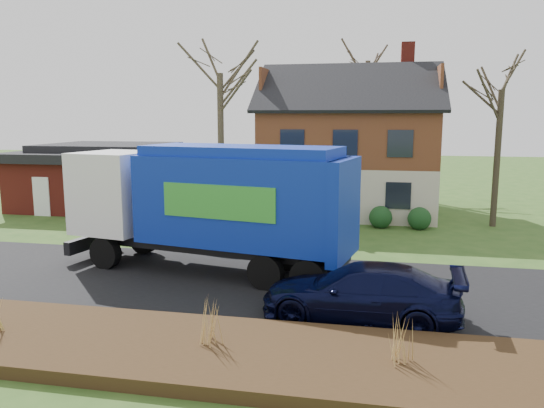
# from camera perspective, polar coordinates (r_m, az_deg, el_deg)

# --- Properties ---
(ground) EXTENTS (120.00, 120.00, 0.00)m
(ground) POSITION_cam_1_polar(r_m,az_deg,el_deg) (17.01, -1.42, -8.65)
(ground) COLOR #2B4D19
(ground) RESTS_ON ground
(road) EXTENTS (80.00, 7.00, 0.02)m
(road) POSITION_cam_1_polar(r_m,az_deg,el_deg) (17.01, -1.42, -8.62)
(road) COLOR black
(road) RESTS_ON ground
(mulch_verge) EXTENTS (80.00, 3.50, 0.30)m
(mulch_verge) POSITION_cam_1_polar(r_m,az_deg,el_deg) (12.19, -7.11, -15.49)
(mulch_verge) COLOR #2F200F
(mulch_verge) RESTS_ON ground
(main_house) EXTENTS (12.95, 8.95, 9.26)m
(main_house) POSITION_cam_1_polar(r_m,az_deg,el_deg) (29.78, 7.33, 6.92)
(main_house) COLOR beige
(main_house) RESTS_ON ground
(ranch_house) EXTENTS (9.80, 8.20, 3.70)m
(ranch_house) POSITION_cam_1_polar(r_m,az_deg,el_deg) (32.90, -17.05, 2.94)
(ranch_house) COLOR maroon
(ranch_house) RESTS_ON ground
(garbage_truck) EXTENTS (10.43, 4.57, 4.33)m
(garbage_truck) POSITION_cam_1_polar(r_m,az_deg,el_deg) (17.98, -6.38, 0.45)
(garbage_truck) COLOR black
(garbage_truck) RESTS_ON ground
(silver_sedan) EXTENTS (5.29, 2.72, 1.66)m
(silver_sedan) POSITION_cam_1_polar(r_m,az_deg,el_deg) (22.07, -4.99, -2.25)
(silver_sedan) COLOR #B4B6BC
(silver_sedan) RESTS_ON ground
(navy_wagon) EXTENTS (5.28, 2.45, 1.49)m
(navy_wagon) POSITION_cam_1_polar(r_m,az_deg,el_deg) (14.15, 9.50, -9.37)
(navy_wagon) COLOR black
(navy_wagon) RESTS_ON ground
(tree_front_west) EXTENTS (3.42, 3.42, 10.17)m
(tree_front_west) POSITION_cam_1_polar(r_m,az_deg,el_deg) (26.25, -5.67, 16.15)
(tree_front_west) COLOR #453B29
(tree_front_west) RESTS_ON ground
(tree_front_east) EXTENTS (3.35, 3.35, 9.31)m
(tree_front_east) POSITION_cam_1_polar(r_m,az_deg,el_deg) (27.55, 23.64, 13.41)
(tree_front_east) COLOR #383022
(tree_front_east) RESTS_ON ground
(tree_back) EXTENTS (3.90, 3.90, 12.35)m
(tree_back) POSITION_cam_1_polar(r_m,az_deg,el_deg) (38.73, 10.34, 16.68)
(tree_back) COLOR #423427
(tree_back) RESTS_ON ground
(grass_clump_mid) EXTENTS (0.37, 0.30, 1.03)m
(grass_clump_mid) POSITION_cam_1_polar(r_m,az_deg,el_deg) (12.01, -6.60, -12.43)
(grass_clump_mid) COLOR tan
(grass_clump_mid) RESTS_ON mulch_verge
(grass_clump_east) EXTENTS (0.38, 0.32, 0.96)m
(grass_clump_east) POSITION_cam_1_polar(r_m,az_deg,el_deg) (11.42, 13.56, -14.02)
(grass_clump_east) COLOR tan
(grass_clump_east) RESTS_ON mulch_verge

